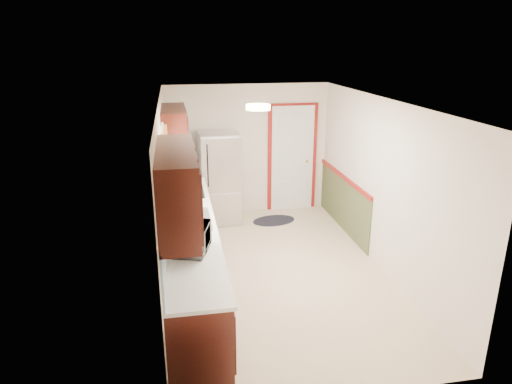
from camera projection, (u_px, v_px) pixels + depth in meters
name	position (u px, v px, depth m)	size (l,w,h in m)	color
room_shell	(277.00, 191.00, 6.15)	(3.20, 5.20, 2.52)	beige
kitchen_run	(187.00, 233.00, 5.79)	(0.63, 4.00, 2.20)	#36110C
back_wall_trim	(303.00, 167.00, 8.48)	(1.12, 2.30, 2.08)	maroon
ceiling_fixture	(258.00, 107.00, 5.55)	(0.30, 0.30, 0.06)	#FFD88C
microwave	(192.00, 236.00, 4.95)	(0.51, 0.28, 0.34)	white
refrigerator	(219.00, 178.00, 8.09)	(0.70, 0.70, 1.63)	#B7B7BC
rug	(274.00, 220.00, 8.33)	(0.79, 0.51, 0.01)	black
cooktop	(187.00, 192.00, 6.90)	(0.51, 0.61, 0.02)	black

